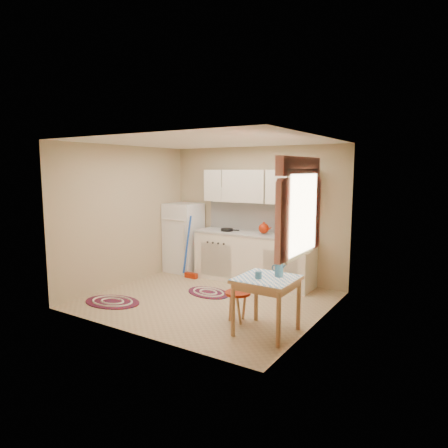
# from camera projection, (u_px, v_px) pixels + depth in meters

# --- Properties ---
(room_shell) EXTENTS (3.64, 3.60, 2.52)m
(room_shell) POSITION_uv_depth(u_px,v_px,m) (224.00, 200.00, 6.30)
(room_shell) COLOR tan
(room_shell) RESTS_ON ground
(fridge) EXTENTS (0.65, 0.60, 1.40)m
(fridge) POSITION_uv_depth(u_px,v_px,m) (184.00, 238.00, 8.12)
(fridge) COLOR white
(fridge) RESTS_ON ground
(broom) EXTENTS (0.28, 0.13, 1.20)m
(broom) POSITION_uv_depth(u_px,v_px,m) (191.00, 247.00, 7.61)
(broom) COLOR blue
(broom) RESTS_ON ground
(base_cabinets) EXTENTS (2.25, 0.60, 0.88)m
(base_cabinets) POSITION_uv_depth(u_px,v_px,m) (253.00, 259.00, 7.36)
(base_cabinets) COLOR white
(base_cabinets) RESTS_ON ground
(countertop) EXTENTS (2.27, 0.62, 0.04)m
(countertop) POSITION_uv_depth(u_px,v_px,m) (253.00, 234.00, 7.30)
(countertop) COLOR #B2B0A8
(countertop) RESTS_ON base_cabinets
(frying_pan) EXTENTS (0.26, 0.26, 0.05)m
(frying_pan) POSITION_uv_depth(u_px,v_px,m) (227.00, 230.00, 7.54)
(frying_pan) COLOR black
(frying_pan) RESTS_ON countertop
(red_kettle) EXTENTS (0.23, 0.21, 0.21)m
(red_kettle) POSITION_uv_depth(u_px,v_px,m) (264.00, 228.00, 7.17)
(red_kettle) COLOR #981F05
(red_kettle) RESTS_ON countertop
(red_canister) EXTENTS (0.12, 0.12, 0.16)m
(red_canister) POSITION_uv_depth(u_px,v_px,m) (279.00, 231.00, 7.02)
(red_canister) COLOR #981F05
(red_canister) RESTS_ON countertop
(table) EXTENTS (0.72, 0.72, 0.72)m
(table) POSITION_uv_depth(u_px,v_px,m) (266.00, 306.00, 5.07)
(table) COLOR tan
(table) RESTS_ON ground
(stool) EXTENTS (0.46, 0.46, 0.42)m
(stool) POSITION_uv_depth(u_px,v_px,m) (238.00, 307.00, 5.47)
(stool) COLOR #981F05
(stool) RESTS_ON ground
(coffee_pot) EXTENTS (0.14, 0.12, 0.27)m
(coffee_pot) POSITION_uv_depth(u_px,v_px,m) (279.00, 267.00, 5.04)
(coffee_pot) COLOR #2C5F86
(coffee_pot) RESTS_ON table
(mug) EXTENTS (0.09, 0.09, 0.10)m
(mug) POSITION_uv_depth(u_px,v_px,m) (258.00, 275.00, 4.96)
(mug) COLOR #2C5F86
(mug) RESTS_ON table
(rug_center) EXTENTS (0.92, 0.72, 0.02)m
(rug_center) POSITION_uv_depth(u_px,v_px,m) (208.00, 293.00, 6.75)
(rug_center) COLOR maroon
(rug_center) RESTS_ON ground
(rug_left) EXTENTS (1.01, 0.74, 0.02)m
(rug_left) POSITION_uv_depth(u_px,v_px,m) (112.00, 302.00, 6.28)
(rug_left) COLOR maroon
(rug_left) RESTS_ON ground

